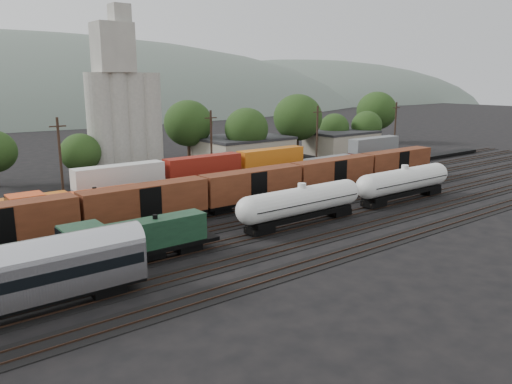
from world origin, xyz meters
TOP-DOWN VIEW (x-y plane):
  - ground at (0.00, 0.00)m, footprint 600.00×600.00m
  - tracks at (0.00, 0.00)m, footprint 180.00×33.20m
  - green_locomotive at (-14.52, -5.00)m, footprint 16.52×2.91m
  - tank_car_a at (7.08, -5.00)m, footprint 18.36×3.29m
  - tank_car_b at (26.60, -5.00)m, footprint 18.74×3.36m
  - orange_locomotive at (-14.98, 10.00)m, footprint 17.96×2.99m
  - boxcar_string at (-15.61, 5.00)m, footprint 122.80×2.90m
  - container_wall at (-8.90, 15.00)m, footprint 160.00×2.60m
  - grain_silo at (3.28, 36.00)m, footprint 13.40×5.00m
  - industrial_sheds at (6.63, 35.25)m, footprint 119.38×17.26m
  - tree_band at (0.81, 37.36)m, footprint 164.63×23.15m
  - utility_poles at (0.00, 22.00)m, footprint 122.20×0.36m

SIDE VIEW (x-z plane):
  - ground at x=0.00m, z-range 0.00..0.00m
  - tracks at x=0.00m, z-range -0.05..0.15m
  - green_locomotive at x=-14.52m, z-range 0.31..4.69m
  - industrial_sheds at x=6.63m, z-range 0.01..5.11m
  - orange_locomotive at x=-14.98m, z-range 0.32..4.81m
  - container_wall at x=-8.90m, z-range -0.27..5.53m
  - tank_car_a at x=7.08m, z-range 0.44..5.25m
  - tank_car_b at x=26.60m, z-range 0.44..5.36m
  - boxcar_string at x=-15.61m, z-range 1.02..5.22m
  - utility_poles at x=0.00m, z-range 0.21..12.21m
  - tree_band at x=0.81m, z-range 0.62..14.80m
  - grain_silo at x=3.28m, z-range -3.24..25.76m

